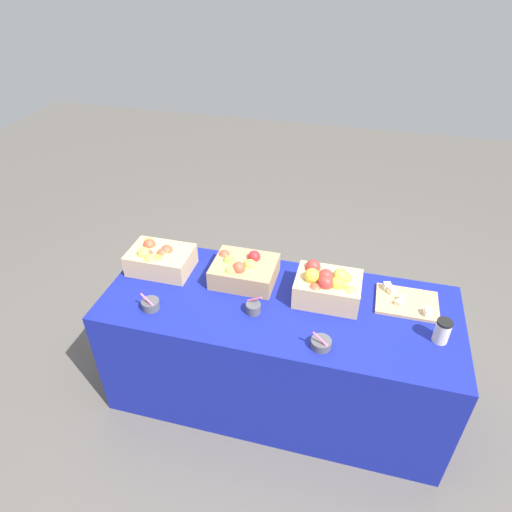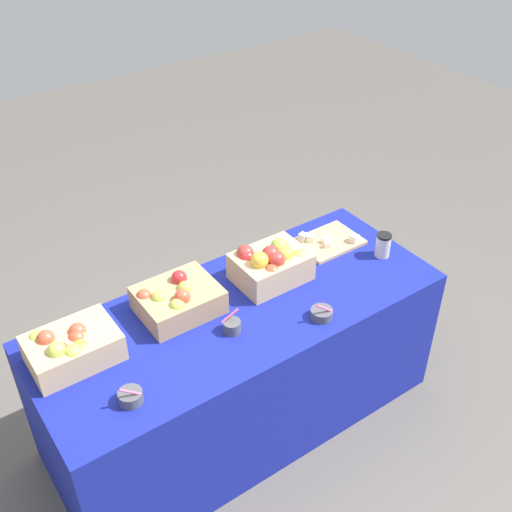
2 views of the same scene
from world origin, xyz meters
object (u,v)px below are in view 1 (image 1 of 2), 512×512
Objects in this scene: apple_crate_middle at (243,270)px; sample_bowl_near at (253,308)px; apple_crate_right at (327,286)px; coffee_cup at (442,331)px; apple_crate_left at (160,258)px; cutting_board_back at (406,302)px; sample_bowl_far at (151,304)px; sample_bowl_mid at (321,343)px.

sample_bowl_near is at bearing -63.06° from apple_crate_middle.
coffee_cup is at bearing -16.10° from apple_crate_right.
cutting_board_back is at bearing 1.89° from apple_crate_left.
apple_crate_left reaches higher than coffee_cup.
apple_crate_middle is 1.08× the size of cutting_board_back.
sample_bowl_near is at bearing 11.51° from sample_bowl_far.
sample_bowl_mid is 0.99× the size of sample_bowl_far.
apple_crate_right is at bearing 19.21° from sample_bowl_far.
cutting_board_back is at bearing 16.20° from sample_bowl_far.
apple_crate_middle reaches higher than sample_bowl_near.
apple_crate_right is 0.36m from sample_bowl_mid.
coffee_cup is (0.57, -0.17, -0.03)m from apple_crate_right.
sample_bowl_near reaches higher than sample_bowl_mid.
apple_crate_right is at bearing 93.67° from sample_bowl_mid.
sample_bowl_far is (-0.88, -0.31, -0.07)m from apple_crate_right.
coffee_cup is at bearing 5.54° from sample_bowl_far.
apple_crate_left is 2.88× the size of coffee_cup.
coffee_cup reaches higher than sample_bowl_near.
apple_crate_right is (0.48, -0.05, 0.02)m from apple_crate_middle.
apple_crate_middle is 2.81× the size of coffee_cup.
sample_bowl_near is (-0.35, -0.20, -0.06)m from apple_crate_right.
coffee_cup is (0.92, 0.03, 0.03)m from sample_bowl_near.
apple_crate_middle is at bearing 141.12° from sample_bowl_mid.
sample_bowl_mid is (-0.40, -0.42, 0.01)m from cutting_board_back.
apple_crate_middle is 1.02× the size of apple_crate_right.
apple_crate_right reaches higher than apple_crate_left.
sample_bowl_mid is (1.00, -0.38, -0.05)m from apple_crate_left.
cutting_board_back is (1.39, 0.05, -0.06)m from apple_crate_left.
sample_bowl_mid and sample_bowl_far have the same top height.
sample_bowl_near is at bearing -150.43° from apple_crate_right.
coffee_cup is at bearing 2.06° from sample_bowl_near.
sample_bowl_mid is at bearing -2.89° from sample_bowl_far.
sample_bowl_mid reaches higher than cutting_board_back.
sample_bowl_near is 0.92m from coffee_cup.
apple_crate_middle is at bearing 173.89° from apple_crate_right.
coffee_cup is (1.45, 0.14, 0.04)m from sample_bowl_far.
cutting_board_back is at bearing 1.27° from apple_crate_middle.
coffee_cup is (1.05, -0.22, -0.01)m from apple_crate_middle.
apple_crate_left is 1.07m from sample_bowl_mid.
apple_crate_right is at bearing 163.90° from coffee_cup.
apple_crate_right is at bearing -1.46° from apple_crate_left.
apple_crate_middle is (0.50, 0.03, -0.01)m from apple_crate_left.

